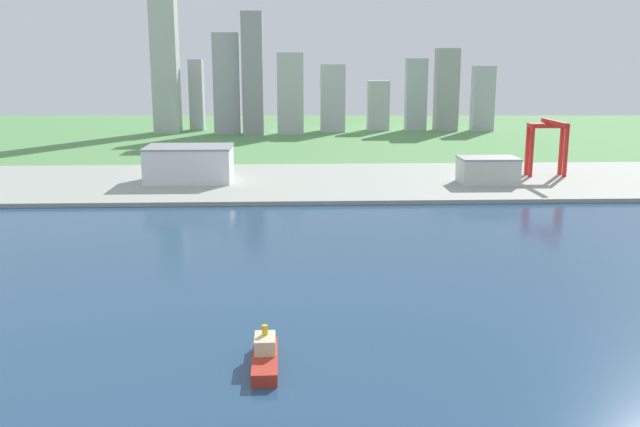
% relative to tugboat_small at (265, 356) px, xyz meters
% --- Properties ---
extents(ground_plane, '(2400.00, 2400.00, 0.00)m').
position_rel_tugboat_small_xyz_m(ground_plane, '(22.70, 83.16, -2.78)').
color(ground_plane, '#56914E').
extents(water_bay, '(840.00, 360.00, 0.15)m').
position_rel_tugboat_small_xyz_m(water_bay, '(22.70, 23.16, -2.71)').
color(water_bay, navy).
rests_on(water_bay, ground).
extents(industrial_pier, '(840.00, 140.00, 2.50)m').
position_rel_tugboat_small_xyz_m(industrial_pier, '(22.70, 273.16, -1.53)').
color(industrial_pier, '#9CA396').
rests_on(industrial_pier, ground).
extents(tugboat_small, '(6.88, 24.08, 9.75)m').
position_rel_tugboat_small_xyz_m(tugboat_small, '(0.00, 0.00, 0.00)').
color(tugboat_small, '#B22D1E').
rests_on(tugboat_small, water_bay).
extents(port_crane_red, '(25.22, 41.09, 37.41)m').
position_rel_tugboat_small_xyz_m(port_crane_red, '(175.87, 280.92, 26.82)').
color(port_crane_red, red).
rests_on(port_crane_red, industrial_pier).
extents(warehouse_main, '(54.07, 36.99, 22.17)m').
position_rel_tugboat_small_xyz_m(warehouse_main, '(-57.09, 272.07, 10.83)').
color(warehouse_main, white).
rests_on(warehouse_main, industrial_pier).
extents(warehouse_annex, '(35.88, 23.18, 16.29)m').
position_rel_tugboat_small_xyz_m(warehouse_annex, '(129.59, 255.69, 7.89)').
color(warehouse_annex, silver).
rests_on(warehouse_annex, industrial_pier).
extents(distant_skyline, '(373.68, 74.45, 154.07)m').
position_rel_tugboat_small_xyz_m(distant_skyline, '(7.71, 601.78, 50.23)').
color(distant_skyline, '#B2B7B5').
rests_on(distant_skyline, ground).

